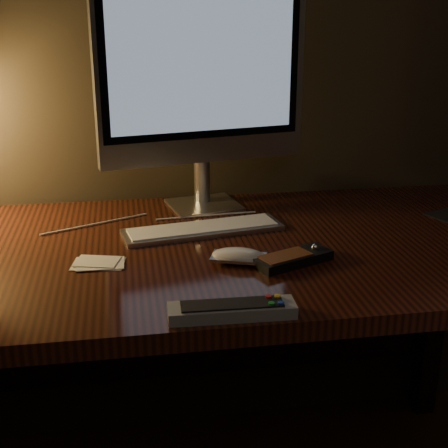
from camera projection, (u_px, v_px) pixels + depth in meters
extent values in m
cube|color=#3C180D|center=(207.00, 254.00, 1.39)|extent=(1.60, 0.75, 0.04)
cube|color=black|center=(433.00, 312.00, 1.93)|extent=(0.06, 0.06, 0.71)
cube|color=black|center=(192.00, 297.00, 1.80)|extent=(1.48, 0.02, 0.51)
cube|color=silver|center=(204.00, 205.00, 1.65)|extent=(0.20, 0.19, 0.01)
cylinder|color=silver|center=(202.00, 179.00, 1.66)|extent=(0.05, 0.05, 0.12)
cube|color=silver|center=(203.00, 74.00, 1.53)|extent=(0.53, 0.14, 0.44)
cube|color=black|center=(203.00, 62.00, 1.51)|extent=(0.50, 0.10, 0.37)
cube|color=#97AFCE|center=(204.00, 62.00, 1.50)|extent=(0.46, 0.09, 0.33)
cube|color=silver|center=(203.00, 229.00, 1.47)|extent=(0.39, 0.16, 0.01)
ellipsoid|color=white|center=(239.00, 258.00, 1.29)|extent=(0.13, 0.09, 0.02)
cube|color=black|center=(293.00, 259.00, 1.29)|extent=(0.18, 0.12, 0.02)
cube|color=brown|center=(293.00, 254.00, 1.28)|extent=(0.12, 0.09, 0.00)
sphere|color=silver|center=(293.00, 253.00, 1.28)|extent=(0.02, 0.02, 0.02)
cube|color=gray|center=(232.00, 310.00, 1.07)|extent=(0.22, 0.06, 0.02)
cube|color=black|center=(232.00, 304.00, 1.06)|extent=(0.18, 0.05, 0.00)
cylinder|color=red|center=(232.00, 302.00, 1.06)|extent=(0.01, 0.01, 0.00)
cylinder|color=#0C8C19|center=(232.00, 302.00, 1.06)|extent=(0.01, 0.01, 0.00)
cylinder|color=gold|center=(232.00, 302.00, 1.06)|extent=(0.01, 0.01, 0.00)
cylinder|color=#1433BF|center=(232.00, 302.00, 1.06)|extent=(0.01, 0.01, 0.00)
cube|color=white|center=(98.00, 263.00, 1.28)|extent=(0.12, 0.09, 0.01)
cylinder|color=white|center=(152.00, 221.00, 1.53)|extent=(0.52, 0.12, 0.00)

